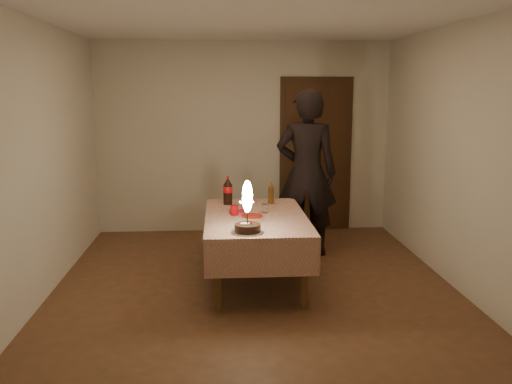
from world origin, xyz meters
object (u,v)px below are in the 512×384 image
(dining_table, at_px, (256,225))
(birthday_cake, at_px, (247,217))
(cola_bottle, at_px, (228,191))
(amber_bottle_right, at_px, (271,193))
(amber_bottle_left, at_px, (247,191))
(photographer, at_px, (306,173))
(red_cup, at_px, (234,210))
(red_plate, at_px, (252,216))
(clear_cup, at_px, (265,208))

(dining_table, xyz_separation_m, birthday_cake, (-0.12, -0.65, 0.23))
(cola_bottle, xyz_separation_m, amber_bottle_right, (0.48, 0.01, -0.03))
(amber_bottle_left, bearing_deg, birthday_cake, -92.98)
(photographer, bearing_deg, amber_bottle_right, -141.51)
(red_cup, height_order, cola_bottle, cola_bottle)
(red_cup, bearing_deg, red_plate, -18.68)
(photographer, bearing_deg, cola_bottle, -158.24)
(clear_cup, distance_m, cola_bottle, 0.58)
(clear_cup, xyz_separation_m, cola_bottle, (-0.37, 0.43, 0.11))
(red_cup, relative_size, clear_cup, 1.11)
(birthday_cake, height_order, amber_bottle_right, birthday_cake)
(photographer, bearing_deg, amber_bottle_left, -165.02)
(birthday_cake, relative_size, red_cup, 4.71)
(birthday_cake, xyz_separation_m, photographer, (0.79, 1.58, 0.15))
(red_plate, height_order, photographer, photographer)
(birthday_cake, height_order, red_cup, birthday_cake)
(amber_bottle_left, height_order, amber_bottle_right, same)
(red_plate, relative_size, cola_bottle, 0.69)
(birthday_cake, relative_size, cola_bottle, 1.48)
(clear_cup, relative_size, cola_bottle, 0.28)
(clear_cup, relative_size, amber_bottle_left, 0.35)
(amber_bottle_left, relative_size, amber_bottle_right, 1.00)
(dining_table, relative_size, red_cup, 17.20)
(red_cup, relative_size, amber_bottle_right, 0.39)
(dining_table, distance_m, red_plate, 0.11)
(clear_cup, bearing_deg, birthday_cake, -105.92)
(amber_bottle_right, distance_m, photographer, 0.61)
(dining_table, bearing_deg, clear_cup, 50.95)
(red_cup, height_order, clear_cup, red_cup)
(amber_bottle_right, xyz_separation_m, photographer, (0.46, 0.36, 0.17))
(clear_cup, bearing_deg, cola_bottle, 130.83)
(birthday_cake, distance_m, cola_bottle, 1.22)
(amber_bottle_left, bearing_deg, red_plate, -89.62)
(amber_bottle_left, relative_size, photographer, 0.13)
(birthday_cake, relative_size, amber_bottle_left, 1.85)
(cola_bottle, xyz_separation_m, amber_bottle_left, (0.23, 0.18, -0.03))
(amber_bottle_left, distance_m, photographer, 0.76)
(amber_bottle_right, relative_size, photographer, 0.13)
(red_plate, bearing_deg, birthday_cake, -97.10)
(birthday_cake, distance_m, amber_bottle_left, 1.39)
(dining_table, distance_m, cola_bottle, 0.67)
(birthday_cake, relative_size, amber_bottle_right, 1.85)
(dining_table, xyz_separation_m, red_cup, (-0.21, 0.03, 0.14))
(cola_bottle, bearing_deg, red_cup, -83.79)
(birthday_cake, bearing_deg, dining_table, 79.68)
(dining_table, bearing_deg, red_cup, 171.10)
(amber_bottle_left, bearing_deg, clear_cup, -76.48)
(cola_bottle, relative_size, amber_bottle_right, 1.25)
(red_cup, bearing_deg, photographer, 45.63)
(cola_bottle, xyz_separation_m, photographer, (0.94, 0.37, 0.13))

